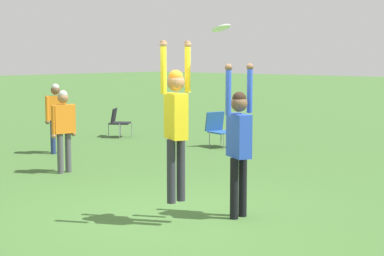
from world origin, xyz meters
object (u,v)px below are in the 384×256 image
at_px(person_defending, 239,136).
at_px(person_spectator_near, 56,112).
at_px(person_spectator_far, 64,124).
at_px(person_jumping, 176,117).
at_px(camping_chair_2, 118,120).
at_px(camping_chair_3, 219,128).
at_px(frisbee, 221,28).

distance_m(person_defending, person_spectator_near, 7.24).
relative_size(person_spectator_near, person_spectator_far, 1.01).
relative_size(person_jumping, camping_chair_2, 2.61).
bearing_deg(camping_chair_2, person_spectator_near, -15.69).
xyz_separation_m(camping_chair_2, camping_chair_3, (0.38, -3.43, 0.02)).
relative_size(camping_chair_3, person_spectator_near, 0.54).
bearing_deg(person_spectator_far, frisbee, -89.10).
distance_m(person_jumping, camping_chair_2, 9.79).
bearing_deg(person_defending, camping_chair_3, 158.03).
bearing_deg(person_spectator_near, camping_chair_3, -13.05).
bearing_deg(person_defending, person_spectator_near, -169.20).
bearing_deg(frisbee, person_defending, -2.90).
bearing_deg(person_spectator_near, person_spectator_far, -103.68).
bearing_deg(frisbee, camping_chair_3, 39.35).
distance_m(person_jumping, person_spectator_far, 4.58).
xyz_separation_m(camping_chair_2, person_spectator_far, (-4.49, -3.43, 0.50)).
bearing_deg(person_defending, camping_chair_2, 175.12).
relative_size(person_defending, frisbee, 8.29).
xyz_separation_m(person_defending, person_spectator_far, (0.53, 4.77, -0.20)).
height_order(person_spectator_near, person_spectator_far, person_spectator_near).
relative_size(person_jumping, camping_chair_3, 2.47).
relative_size(camping_chair_2, person_spectator_near, 0.51).
xyz_separation_m(frisbee, person_spectator_far, (0.92, 4.75, -1.71)).
relative_size(person_jumping, frisbee, 8.30).
bearing_deg(camping_chair_2, frisbee, 18.77).
height_order(person_defending, frisbee, frisbee).
height_order(person_jumping, camping_chair_3, person_jumping).
relative_size(frisbee, person_spectator_near, 0.16).
xyz_separation_m(person_jumping, person_defending, (0.86, -0.43, -0.31)).
relative_size(person_defending, person_spectator_near, 1.33).
bearing_deg(frisbee, camping_chair_2, 56.52).
distance_m(camping_chair_3, person_spectator_far, 4.90).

